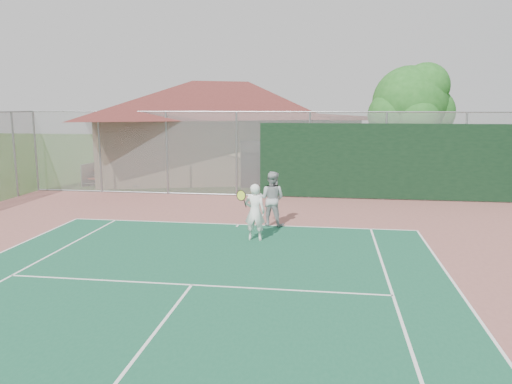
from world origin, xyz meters
TOP-DOWN VIEW (x-y plane):
  - back_fence at (2.11, 16.98)m, footprint 20.08×0.11m
  - clubhouse at (-2.81, 23.30)m, footprint 15.65×12.57m
  - bleachers at (-7.15, 19.05)m, footprint 2.92×1.91m
  - tree at (6.54, 21.01)m, footprint 4.08×3.86m
  - player_white_front at (0.78, 10.13)m, footprint 0.79×0.60m
  - player_grey_back at (1.06, 11.92)m, footprint 0.96×0.83m

SIDE VIEW (x-z plane):
  - bleachers at x=-7.15m, z-range 0.03..1.07m
  - player_white_front at x=0.78m, z-range -0.02..1.64m
  - player_grey_back at x=1.06m, z-range 0.00..1.71m
  - back_fence at x=2.11m, z-range -0.09..3.43m
  - clubhouse at x=-2.81m, z-range 0.05..5.94m
  - tree at x=6.54m, z-range 0.89..6.58m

